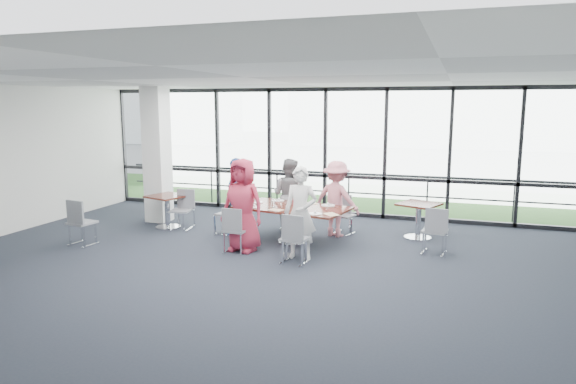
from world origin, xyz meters
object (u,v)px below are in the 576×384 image
(structural_column, at_px, (157,155))
(diner_near_left, at_px, (243,205))
(chair_spare_la, at_px, (82,223))
(main_table, at_px, (293,212))
(chair_spare_r, at_px, (435,231))
(diner_end, at_px, (237,196))
(diner_far_right, at_px, (336,199))
(diner_far_left, at_px, (289,195))
(chair_main_fl, at_px, (292,210))
(side_table_left, at_px, (167,201))
(side_table_right, at_px, (419,210))
(chair_main_nr, at_px, (295,239))
(chair_main_fr, at_px, (344,215))
(chair_main_end, at_px, (228,214))
(diner_near_right, at_px, (301,213))
(chair_main_nl, at_px, (236,230))
(chair_spare_lb, at_px, (181,211))

(structural_column, xyz_separation_m, diner_near_left, (2.96, -1.73, -0.71))
(diner_near_left, height_order, chair_spare_la, diner_near_left)
(main_table, xyz_separation_m, chair_spare_r, (2.76, 0.11, -0.20))
(diner_end, bearing_deg, diner_far_right, 105.56)
(diner_far_left, xyz_separation_m, chair_main_fl, (-0.01, 0.24, -0.38))
(diner_end, bearing_deg, side_table_left, -90.69)
(side_table_right, height_order, chair_main_nr, chair_main_nr)
(chair_main_nr, relative_size, chair_main_fr, 1.08)
(chair_main_fr, height_order, chair_main_end, chair_main_end)
(chair_spare_la, bearing_deg, main_table, 28.21)
(main_table, xyz_separation_m, chair_main_fr, (0.82, 1.06, -0.24))
(side_table_left, xyz_separation_m, chair_spare_la, (-0.81, -1.83, -0.16))
(side_table_left, relative_size, diner_near_right, 0.56)
(structural_column, height_order, main_table, structural_column)
(chair_main_fl, bearing_deg, chair_main_nl, 89.45)
(diner_end, xyz_separation_m, chair_main_nl, (0.53, -1.27, -0.40))
(main_table, relative_size, diner_far_right, 1.47)
(diner_near_right, bearing_deg, diner_far_right, 83.03)
(side_table_left, bearing_deg, chair_spare_lb, -10.51)
(diner_near_right, xyz_separation_m, chair_spare_r, (2.30, 1.08, -0.40))
(diner_near_left, bearing_deg, side_table_right, 40.35)
(structural_column, bearing_deg, chair_main_fl, 4.79)
(main_table, height_order, chair_main_fl, chair_main_fl)
(diner_far_left, relative_size, chair_spare_lb, 1.85)
(side_table_left, distance_m, diner_near_right, 3.82)
(diner_far_left, xyz_separation_m, chair_spare_r, (3.16, -0.82, -0.37))
(chair_spare_lb, bearing_deg, chair_main_fl, -168.85)
(diner_far_left, bearing_deg, chair_spare_la, 45.82)
(structural_column, distance_m, main_table, 3.91)
(structural_column, relative_size, diner_near_right, 1.89)
(diner_far_left, distance_m, chair_main_nl, 1.99)
(diner_far_left, bearing_deg, side_table_left, 23.70)
(chair_main_fl, relative_size, chair_main_fr, 1.04)
(diner_near_right, xyz_separation_m, diner_end, (-1.81, 1.26, -0.01))
(chair_main_fr, distance_m, chair_spare_r, 2.16)
(side_table_left, distance_m, diner_far_left, 2.79)
(side_table_left, distance_m, chair_main_nr, 3.92)
(diner_end, bearing_deg, diner_far_left, 124.68)
(chair_main_end, bearing_deg, chair_spare_lb, -80.77)
(diner_near_right, bearing_deg, chair_spare_la, -172.64)
(chair_spare_la, height_order, chair_spare_lb, chair_spare_la)
(diner_end, height_order, chair_main_nr, diner_end)
(structural_column, height_order, diner_far_left, structural_column)
(chair_spare_lb, bearing_deg, chair_main_fr, -177.68)
(chair_main_end, bearing_deg, chair_main_nl, 41.19)
(main_table, distance_m, diner_near_left, 1.13)
(diner_far_left, xyz_separation_m, diner_far_right, (1.10, -0.10, -0.00))
(main_table, height_order, chair_main_fr, chair_main_fr)
(main_table, bearing_deg, side_table_right, 36.68)
(diner_near_right, relative_size, diner_end, 1.02)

